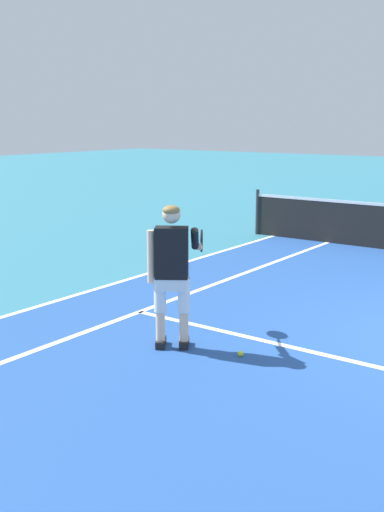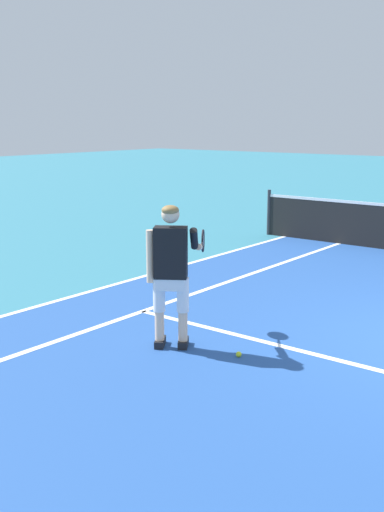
% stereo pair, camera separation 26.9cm
% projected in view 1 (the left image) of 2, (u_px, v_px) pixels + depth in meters
% --- Properties ---
extents(line_singles_left, '(0.10, 10.93, 0.01)m').
position_uv_depth(line_singles_left, '(180.00, 297.00, 9.55)').
color(line_singles_left, white).
rests_on(line_singles_left, ground).
extents(line_doubles_left, '(0.10, 10.93, 0.01)m').
position_uv_depth(line_doubles_left, '(114.00, 284.00, 10.34)').
color(line_doubles_left, white).
rests_on(line_doubles_left, ground).
extents(tennis_player, '(0.58, 1.22, 1.71)m').
position_uv_depth(tennis_player, '(173.00, 266.00, 7.25)').
color(tennis_player, black).
rests_on(tennis_player, ground).
extents(tennis_ball_near_feet, '(0.07, 0.07, 0.07)m').
position_uv_depth(tennis_ball_near_feet, '(241.00, 354.00, 7.14)').
color(tennis_ball_near_feet, '#CCE02D').
rests_on(tennis_ball_near_feet, ground).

